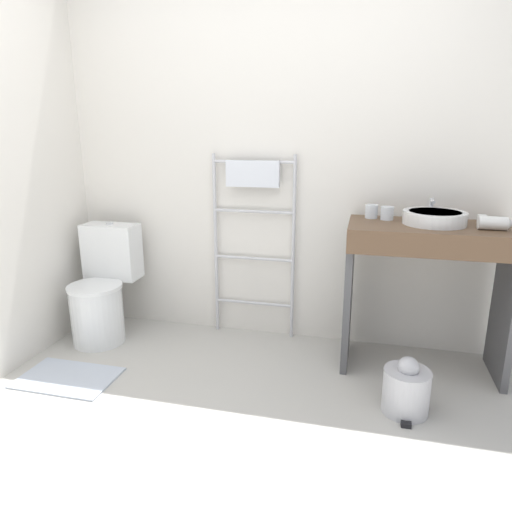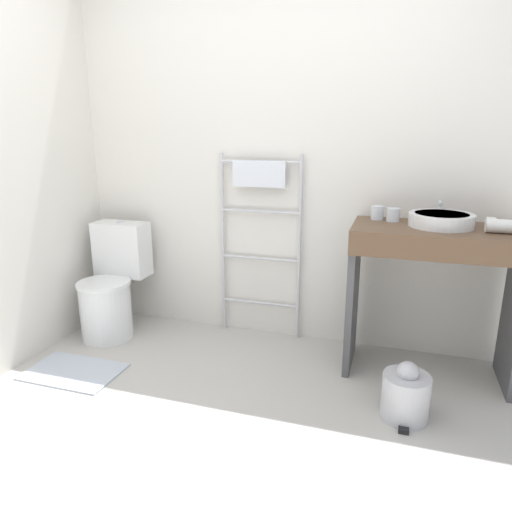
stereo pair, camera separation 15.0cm
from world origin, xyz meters
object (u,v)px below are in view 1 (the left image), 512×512
at_px(sink_basin, 434,217).
at_px(trash_bin, 406,389).
at_px(toilet, 103,290).
at_px(cup_near_wall, 371,211).
at_px(hair_dryer, 494,223).
at_px(cup_near_edge, 387,213).
at_px(towel_radiator, 253,210).

relative_size(sink_basin, trash_bin, 1.14).
relative_size(toilet, cup_near_wall, 9.65).
bearing_deg(trash_bin, hair_dryer, 47.52).
bearing_deg(cup_near_edge, toilet, -174.74).
bearing_deg(cup_near_edge, cup_near_wall, 159.63).
bearing_deg(hair_dryer, trash_bin, -132.48).
bearing_deg(sink_basin, towel_radiator, 169.91).
bearing_deg(hair_dryer, cup_near_edge, 164.41).
xyz_separation_m(cup_near_edge, hair_dryer, (0.56, -0.15, -0.00)).
relative_size(towel_radiator, trash_bin, 4.10).
bearing_deg(cup_near_wall, toilet, -173.37).
bearing_deg(hair_dryer, towel_radiator, 168.95).
bearing_deg(trash_bin, cup_near_edge, 102.44).
bearing_deg(towel_radiator, cup_near_wall, -6.49).
bearing_deg(sink_basin, cup_near_wall, 162.34).
distance_m(toilet, hair_dryer, 2.49).
distance_m(towel_radiator, trash_bin, 1.46).
xyz_separation_m(toilet, cup_near_edge, (1.87, 0.17, 0.59)).
xyz_separation_m(towel_radiator, hair_dryer, (1.42, -0.28, 0.03)).
distance_m(toilet, cup_near_edge, 1.97).
bearing_deg(cup_near_wall, hair_dryer, -16.29).
distance_m(sink_basin, trash_bin, 0.98).
relative_size(sink_basin, hair_dryer, 1.80).
bearing_deg(trash_bin, towel_radiator, 143.61).
height_order(sink_basin, cup_near_wall, cup_near_wall).
xyz_separation_m(toilet, sink_basin, (2.13, 0.09, 0.59)).
distance_m(towel_radiator, cup_near_edge, 0.87).
bearing_deg(sink_basin, hair_dryer, -14.64).
bearing_deg(sink_basin, cup_near_edge, 163.33).
bearing_deg(towel_radiator, cup_near_edge, -8.04).
bearing_deg(cup_near_edge, sink_basin, -16.67).
relative_size(cup_near_wall, cup_near_edge, 1.03).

